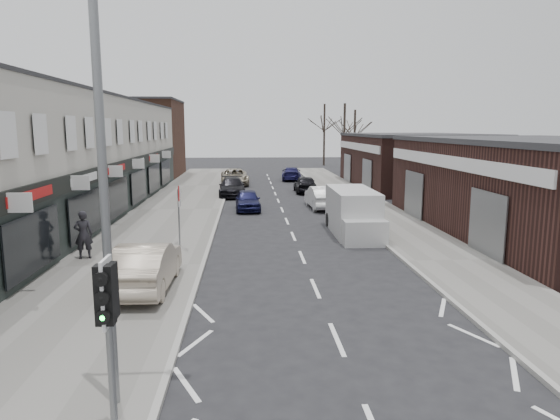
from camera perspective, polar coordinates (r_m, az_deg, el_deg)
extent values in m
plane|color=black|center=(11.18, 8.41, -18.54)|extent=(160.00, 160.00, 0.00)
cube|color=slate|center=(32.39, -11.77, 0.01)|extent=(5.50, 64.00, 0.12)
cube|color=slate|center=(33.03, 10.23, 0.24)|extent=(3.50, 64.00, 0.12)
cube|color=#B8B3A8|center=(31.31, -25.01, 5.45)|extent=(8.00, 41.00, 7.10)
cube|color=#4B2C20|center=(55.82, -15.55, 7.78)|extent=(8.00, 10.00, 8.00)
cube|color=#341B17|center=(27.99, 27.98, 2.19)|extent=(10.00, 18.00, 4.50)
cube|color=#341B17|center=(46.14, 14.92, 5.37)|extent=(10.00, 16.00, 4.50)
cylinder|color=slate|center=(8.74, -18.79, -15.45)|extent=(0.12, 0.12, 3.00)
cube|color=silver|center=(8.36, -19.17, -8.88)|extent=(0.05, 0.55, 1.10)
cube|color=black|center=(8.25, -19.39, -9.14)|extent=(0.28, 0.22, 0.95)
sphere|color=#0CE533|center=(8.24, -19.51, -11.38)|extent=(0.18, 0.18, 0.18)
cube|color=black|center=(8.47, -18.96, -8.63)|extent=(0.26, 0.20, 0.90)
cylinder|color=slate|center=(9.26, -19.49, 2.05)|extent=(0.16, 0.16, 8.00)
cylinder|color=slate|center=(22.19, -11.47, -0.80)|extent=(0.07, 0.07, 2.50)
cube|color=white|center=(22.09, -11.40, 0.74)|extent=(0.04, 0.45, 0.25)
cube|color=silver|center=(25.17, 8.25, -0.13)|extent=(2.05, 4.86, 2.21)
cube|color=silver|center=(22.55, 9.70, -2.64)|extent=(1.96, 0.86, 1.16)
cylinder|color=black|center=(23.51, 6.91, -2.60)|extent=(0.23, 0.74, 0.74)
cylinder|color=black|center=(23.90, 11.15, -2.51)|extent=(0.23, 0.74, 0.74)
cylinder|color=black|center=(26.77, 5.59, -1.11)|extent=(0.23, 0.74, 0.74)
cylinder|color=black|center=(27.12, 9.34, -1.05)|extent=(0.23, 0.74, 0.74)
imported|color=#A49683|center=(16.57, -15.07, -6.14)|extent=(1.68, 4.61, 1.51)
imported|color=black|center=(21.06, -21.55, -2.63)|extent=(0.78, 0.59, 1.91)
imported|color=#121338|center=(31.93, -3.70, 1.14)|extent=(1.68, 3.89, 1.31)
imported|color=black|center=(38.62, -5.49, 2.62)|extent=(2.10, 4.91, 1.41)
imported|color=#9F957F|center=(46.37, -5.20, 3.79)|extent=(2.79, 5.48, 1.48)
imported|color=silver|center=(32.77, 4.76, 1.48)|extent=(1.78, 4.55, 1.48)
imported|color=black|center=(40.65, 2.89, 2.97)|extent=(1.66, 4.09, 1.39)
imported|color=#161542|center=(50.37, 1.30, 4.18)|extent=(2.25, 4.72, 1.33)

